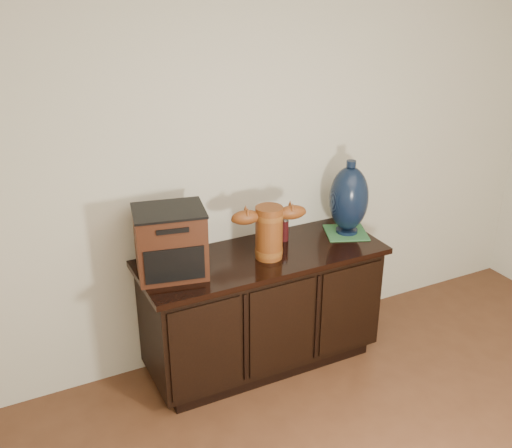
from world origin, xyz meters
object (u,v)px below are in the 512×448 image
terracotta_vessel (269,229)px  tv_radio (170,242)px  lamp_base (349,199)px  spray_can (284,229)px  sideboard (262,309)px

terracotta_vessel → tv_radio: (-0.56, 0.06, 0.01)m
terracotta_vessel → lamp_base: 0.60m
terracotta_vessel → spray_can: size_ratio=2.89×
terracotta_vessel → spray_can: terracotta_vessel is taller
sideboard → lamp_base: bearing=2.9°
spray_can → lamp_base: bearing=-11.4°
sideboard → terracotta_vessel: size_ratio=3.30×
tv_radio → spray_can: 0.76m
tv_radio → lamp_base: bearing=12.3°
sideboard → terracotta_vessel: terracotta_vessel is taller
tv_radio → sideboard: bearing=9.7°
terracotta_vessel → tv_radio: bearing=-175.8°
terracotta_vessel → lamp_base: bearing=18.2°
tv_radio → spray_can: size_ratio=2.79×
spray_can → terracotta_vessel: bearing=-139.9°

